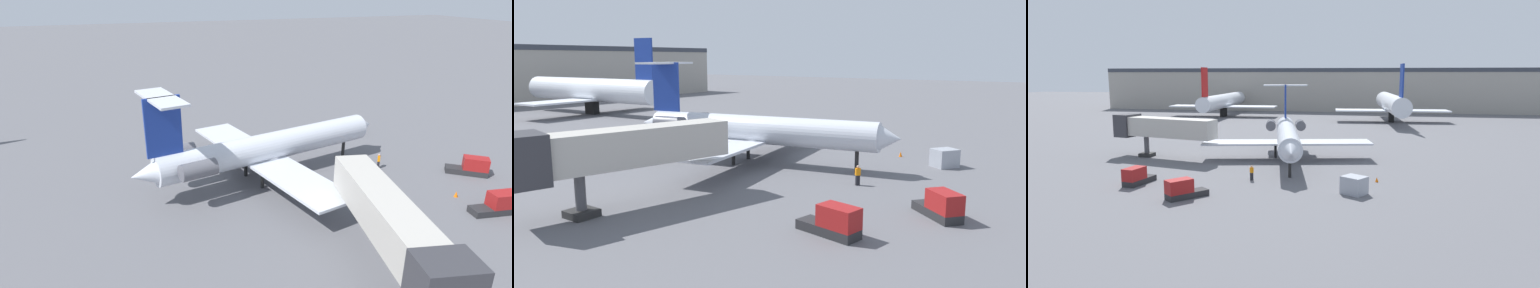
% 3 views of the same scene
% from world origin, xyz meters
% --- Properties ---
extents(ground_plane, '(400.00, 400.00, 0.10)m').
position_xyz_m(ground_plane, '(0.00, 0.00, -0.05)').
color(ground_plane, '#5B5B60').
extents(regional_jet, '(23.35, 27.86, 9.96)m').
position_xyz_m(regional_jet, '(-0.24, -0.13, 3.47)').
color(regional_jet, silver).
rests_on(regional_jet, ground_plane).
extents(jet_bridge, '(15.80, 6.30, 5.92)m').
position_xyz_m(jet_bridge, '(-18.06, -2.20, 4.24)').
color(jet_bridge, '#B7B2A8').
rests_on(jet_bridge, ground_plane).
extents(ground_crew_marshaller, '(0.47, 0.46, 1.69)m').
position_xyz_m(ground_crew_marshaller, '(-1.97, -12.72, 0.86)').
color(ground_crew_marshaller, black).
rests_on(ground_crew_marshaller, ground_plane).
extents(baggage_tug_lead, '(3.62, 3.98, 1.90)m').
position_xyz_m(baggage_tug_lead, '(-6.51, -20.92, 0.84)').
color(baggage_tug_lead, '#262628').
rests_on(baggage_tug_lead, ground_plane).
extents(baggage_tug_trailing, '(2.06, 4.18, 1.90)m').
position_xyz_m(baggage_tug_trailing, '(-13.47, -16.83, 0.84)').
color(baggage_tug_trailing, '#262628').
rests_on(baggage_tug_trailing, ground_plane).
extents(cargo_container_uld, '(2.83, 2.73, 1.76)m').
position_xyz_m(cargo_container_uld, '(9.33, -16.36, 0.88)').
color(cargo_container_uld, '#999EA8').
rests_on(cargo_container_uld, ground_plane).
extents(traffic_cone_near, '(0.36, 0.36, 0.55)m').
position_xyz_m(traffic_cone_near, '(-9.97, -15.67, 0.28)').
color(traffic_cone_near, orange).
rests_on(traffic_cone_near, ground_plane).
extents(traffic_cone_mid, '(0.36, 0.36, 0.55)m').
position_xyz_m(traffic_cone_mid, '(11.64, -11.07, 0.28)').
color(traffic_cone_mid, orange).
rests_on(traffic_cone_mid, ground_plane).
extents(terminal_building, '(149.94, 24.21, 13.40)m').
position_xyz_m(terminal_building, '(0.00, 88.88, 6.71)').
color(terminal_building, '#9E998E').
rests_on(terminal_building, ground_plane).
extents(parked_airliner_west_end, '(29.39, 34.87, 13.16)m').
position_xyz_m(parked_airliner_west_end, '(-28.34, 57.03, 4.18)').
color(parked_airliner_west_end, silver).
rests_on(parked_airliner_west_end, ground_plane).
extents(parked_airliner_west_mid, '(27.48, 32.50, 13.74)m').
position_xyz_m(parked_airliner_west_mid, '(16.44, 51.08, 4.47)').
color(parked_airliner_west_mid, silver).
rests_on(parked_airliner_west_mid, ground_plane).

